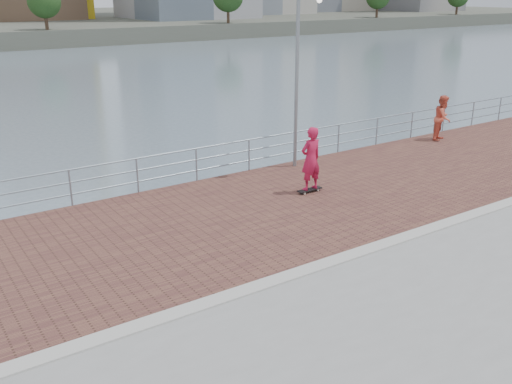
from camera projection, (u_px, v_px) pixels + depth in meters
water at (303, 347)px, 13.42m from camera, size 400.00×400.00×0.00m
brick_lane at (223, 220)px, 15.55m from camera, size 40.00×6.80×0.02m
curb at (306, 270)px, 12.74m from camera, size 40.00×0.40×0.06m
guardrail at (167, 166)px, 17.98m from camera, size 39.06×0.06×1.13m
street_lamp at (306, 38)px, 18.43m from camera, size 0.46×1.34×6.30m
skateboard at (310, 190)px, 17.65m from camera, size 0.85×0.24×0.10m
skateboarder at (311, 159)px, 17.32m from camera, size 0.73×0.49×1.98m
bystander at (443, 118)px, 23.51m from camera, size 1.11×1.00×1.85m
shoreline_trees at (108, 0)px, 84.12m from camera, size 169.47×5.18×6.90m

